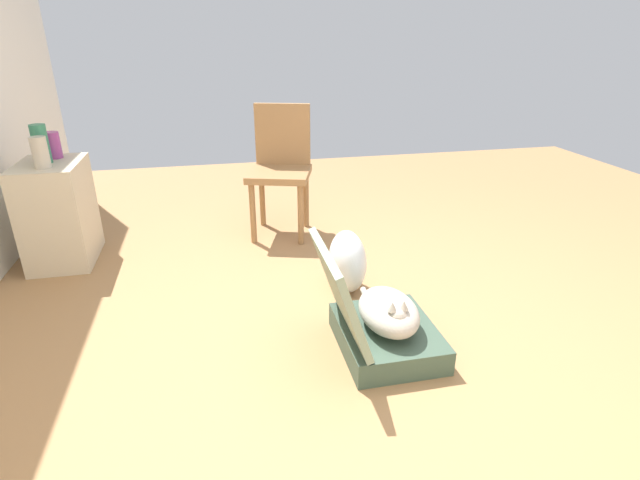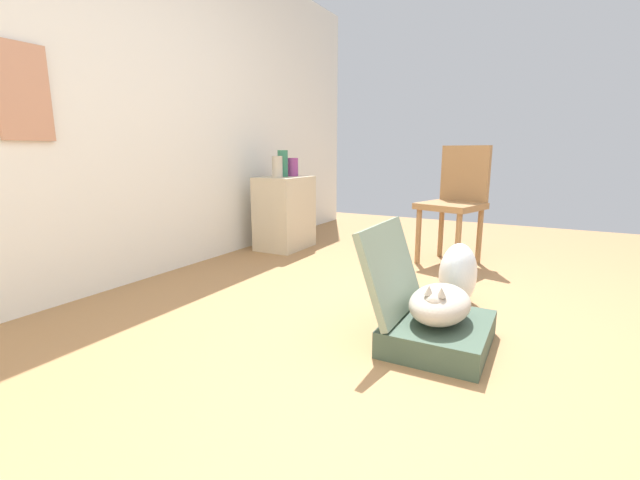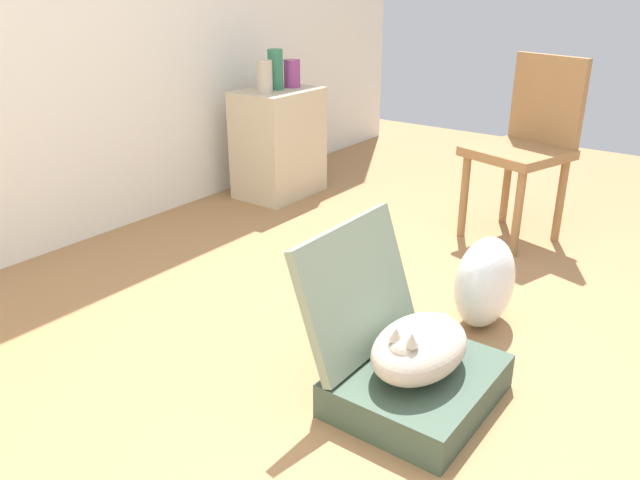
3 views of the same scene
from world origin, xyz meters
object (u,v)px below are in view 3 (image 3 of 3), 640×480
cat (419,348)px  vase_short (292,73)px  chair (527,141)px  suitcase_base (417,385)px  side_table (279,143)px  plastic_bag_white (485,282)px  vase_round (275,69)px  vase_tall (265,77)px

cat → vase_short: size_ratio=2.89×
cat → chair: size_ratio=0.51×
suitcase_base → side_table: 2.36m
plastic_bag_white → side_table: bearing=65.0°
vase_round → chair: chair is taller
cat → plastic_bag_white: size_ratio=1.30×
side_table → vase_round: size_ratio=2.80×
side_table → cat: bearing=-128.8°
cat → plastic_bag_white: (0.63, 0.04, -0.02)m
plastic_bag_white → side_table: (0.84, 1.79, 0.15)m
cat → vase_round: 2.43m
suitcase_base → vase_tall: 2.36m
plastic_bag_white → vase_short: vase_short is taller
chair → vase_round: bearing=-154.8°
vase_tall → chair: size_ratio=0.20×
suitcase_base → vase_round: 2.47m
side_table → vase_short: vase_short is taller
plastic_bag_white → suitcase_base: bearing=-176.8°
side_table → suitcase_base: bearing=-128.7°
plastic_bag_white → vase_short: bearing=61.4°
side_table → vase_round: 0.47m
vase_tall → chair: 1.59m
plastic_bag_white → side_table: side_table is taller
plastic_bag_white → chair: chair is taller
vase_short → vase_round: (-0.13, 0.02, 0.04)m
side_table → vase_tall: vase_tall is taller
side_table → chair: 1.58m
chair → vase_short: bearing=-159.6°
plastic_bag_white → vase_round: size_ratio=1.56×
vase_tall → chair: (0.36, -1.53, -0.25)m
side_table → vase_round: bearing=90.0°
suitcase_base → vase_short: size_ratio=3.23×
vase_short → chair: (0.09, -1.54, -0.24)m
vase_tall → vase_short: bearing=0.6°
cat → vase_round: size_ratio=2.03×
cat → side_table: 2.35m
plastic_bag_white → vase_tall: vase_tall is taller
cat → vase_tall: bearing=53.6°
plastic_bag_white → chair: size_ratio=0.39×
side_table → chair: size_ratio=0.71×
vase_short → chair: bearing=-86.8°
vase_short → vase_round: 0.14m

